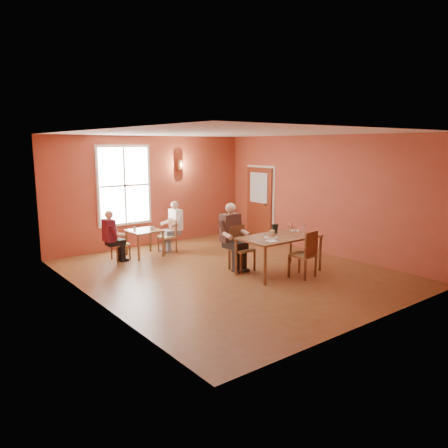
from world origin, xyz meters
TOP-DOWN VIEW (x-y plane):
  - ground at (0.00, 0.00)m, footprint 6.00×7.00m
  - wall_back at (0.00, 3.50)m, footprint 6.00×0.04m
  - wall_front at (0.00, -3.50)m, footprint 6.00×0.04m
  - wall_left at (-3.00, 0.00)m, footprint 0.04×7.00m
  - wall_right at (3.00, 0.00)m, footprint 0.04×7.00m
  - ceiling at (0.00, 0.00)m, footprint 6.00×7.00m
  - window at (-0.80, 3.45)m, footprint 1.36×0.10m
  - door at (2.94, 2.30)m, footprint 0.12×1.04m
  - wall_sconce at (0.90, 3.40)m, footprint 0.16×0.16m
  - main_table at (0.83, -0.67)m, footprint 1.74×0.98m
  - chair_diner_main at (0.33, -0.02)m, footprint 0.44×0.44m
  - diner_main at (0.33, -0.05)m, footprint 0.58×0.58m
  - chair_empty at (1.01, -1.20)m, footprint 0.51×0.51m
  - plate_food at (0.56, -0.70)m, footprint 0.38×0.38m
  - sandwich at (0.65, -0.64)m, footprint 0.13×0.13m
  - goblet_a at (1.31, -0.54)m, footprint 0.11×0.11m
  - goblet_b at (1.46, -0.79)m, footprint 0.10×0.10m
  - goblet_c at (1.12, -0.84)m, footprint 0.08×0.08m
  - menu_stand at (0.96, -0.41)m, footprint 0.13×0.08m
  - knife at (0.80, -0.89)m, footprint 0.22×0.07m
  - napkin at (0.37, -0.92)m, footprint 0.25×0.25m
  - side_plate at (1.55, -0.47)m, footprint 0.24×0.24m
  - second_table at (-0.78, 2.44)m, footprint 0.75×0.75m
  - chair_diner_white at (-0.13, 2.44)m, footprint 0.38×0.38m
  - diner_white at (-0.10, 2.44)m, footprint 0.50×0.50m
  - chair_diner_maroon at (-1.43, 2.44)m, footprint 0.36×0.36m
  - diner_maroon at (-1.46, 2.44)m, footprint 0.48×0.48m
  - cup_a at (-0.63, 2.34)m, footprint 0.13×0.13m
  - cup_b at (-0.97, 2.59)m, footprint 0.10×0.10m

SIDE VIEW (x-z plane):
  - ground at x=0.00m, z-range -0.01..0.01m
  - second_table at x=-0.78m, z-range 0.00..0.66m
  - main_table at x=0.83m, z-range 0.00..0.82m
  - chair_diner_maroon at x=-1.43m, z-range 0.00..0.82m
  - chair_diner_white at x=-0.13m, z-range 0.00..0.86m
  - chair_diner_main at x=0.33m, z-range 0.00..0.99m
  - chair_empty at x=1.01m, z-range 0.00..1.00m
  - diner_maroon at x=-1.46m, z-range 0.00..1.21m
  - diner_white at x=-0.10m, z-range 0.00..1.26m
  - cup_b at x=-0.97m, z-range 0.66..0.74m
  - cup_a at x=-0.63m, z-range 0.66..0.76m
  - diner_main at x=0.33m, z-range 0.00..1.44m
  - knife at x=0.80m, z-range 0.82..0.82m
  - napkin at x=0.37m, z-range 0.82..0.82m
  - side_plate at x=1.55m, z-range 0.82..0.83m
  - plate_food at x=0.56m, z-range 0.82..0.85m
  - sandwich at x=0.65m, z-range 0.82..0.94m
  - goblet_c at x=1.12m, z-range 0.82..1.02m
  - menu_stand at x=0.96m, z-range 0.82..1.03m
  - goblet_b at x=1.46m, z-range 0.82..1.03m
  - goblet_a at x=1.31m, z-range 0.82..1.04m
  - door at x=2.94m, z-range 0.00..2.10m
  - wall_back at x=0.00m, z-range 0.00..3.00m
  - wall_front at x=0.00m, z-range 0.00..3.00m
  - wall_left at x=-3.00m, z-range 0.00..3.00m
  - wall_right at x=3.00m, z-range 0.00..3.00m
  - window at x=-0.80m, z-range 0.72..2.68m
  - wall_sconce at x=0.90m, z-range 2.06..2.34m
  - ceiling at x=0.00m, z-range 2.98..3.02m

